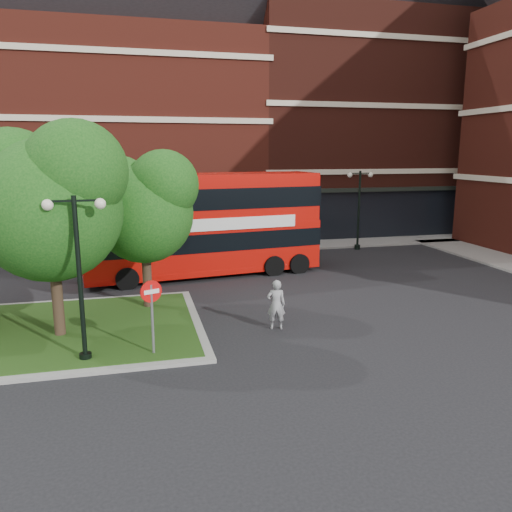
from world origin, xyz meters
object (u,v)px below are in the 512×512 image
object	(u,v)px
car_silver	(184,245)
car_white	(248,240)
woman	(276,305)
bus	(203,218)

from	to	relation	value
car_silver	car_white	distance (m)	4.46
car_silver	woman	bearing A→B (deg)	-169.99
woman	car_silver	xyz separation A→B (m)	(-1.94, 12.87, -0.14)
woman	car_silver	distance (m)	13.01
bus	woman	size ratio (longest dim) A/B	6.67
woman	car_white	size ratio (longest dim) A/B	0.48
bus	car_white	bearing A→B (deg)	51.34
bus	car_white	world-z (taller)	bus
woman	car_silver	size ratio (longest dim) A/B	0.40
bus	woman	xyz separation A→B (m)	(1.37, -8.45, -2.05)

